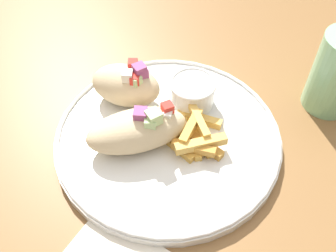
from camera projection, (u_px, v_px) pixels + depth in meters
table at (185, 151)px, 0.63m from camera, size 1.43×1.43×0.76m
plate at (168, 137)px, 0.55m from camera, size 0.32×0.32×0.02m
pita_sandwich_near at (137, 130)px, 0.52m from camera, size 0.15×0.13×0.07m
pita_sandwich_far at (126, 85)px, 0.57m from camera, size 0.10×0.06×0.07m
fries_pile at (194, 134)px, 0.53m from camera, size 0.10×0.09×0.03m
sauce_ramekin at (195, 92)px, 0.57m from camera, size 0.07×0.07×0.04m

